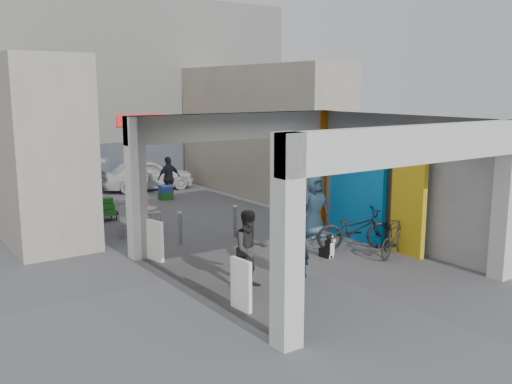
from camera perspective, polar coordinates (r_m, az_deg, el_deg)
ground at (r=14.35m, az=2.75°, el=-6.50°), size 90.00×90.00×0.00m
arcade_canopy at (r=13.57m, az=6.76°, el=2.42°), size 6.40×6.45×6.40m
far_building at (r=26.25m, az=-16.35°, el=9.61°), size 18.00×4.08×8.00m
plaza_bldg_left at (r=18.86m, az=-22.80°, el=4.52°), size 2.00×9.00×5.00m
plaza_bldg_right at (r=22.51m, az=0.29°, el=6.16°), size 2.00×9.00×5.00m
bollard_left at (r=15.54m, az=-7.59°, el=-3.60°), size 0.09×0.09×0.87m
bollard_center at (r=16.13m, az=-2.10°, el=-2.96°), size 0.09×0.09×0.88m
bollard_right at (r=16.96m, az=2.57°, el=-2.13°), size 0.09×0.09×0.98m
advert_board_near at (r=10.92m, az=-1.48°, el=-9.20°), size 0.15×0.56×1.00m
advert_board_far at (r=14.14m, az=-10.05°, el=-4.78°), size 0.22×0.55×1.00m
cafe_set at (r=17.07m, az=-11.77°, el=-2.86°), size 1.47×1.19×0.89m
produce_stand at (r=18.69m, az=-15.32°, el=-1.98°), size 1.07×0.58×0.70m
crate_stack at (r=21.75m, az=-9.04°, el=-0.02°), size 0.46×0.36×0.56m
border_collie at (r=14.32m, az=7.25°, el=-5.57°), size 0.23×0.45×0.62m
man_with_dog at (r=12.57m, az=4.30°, el=-4.89°), size 0.70×0.54×1.72m
man_back_turned at (r=12.00m, az=-0.59°, el=-5.74°), size 0.89×0.74×1.67m
man_elderly at (r=16.05m, az=5.90°, el=-1.44°), size 0.88×0.59×1.78m
man_crates at (r=21.78m, az=-8.70°, el=1.41°), size 0.98×0.48×1.61m
bicycle_front at (r=15.10m, az=9.85°, el=-3.66°), size 2.17×1.46×1.08m
bicycle_rear at (r=14.67m, az=13.64°, el=-4.58°), size 1.56×0.90×0.90m
white_van at (r=23.92m, az=-10.86°, el=1.73°), size 3.92×1.98×1.28m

